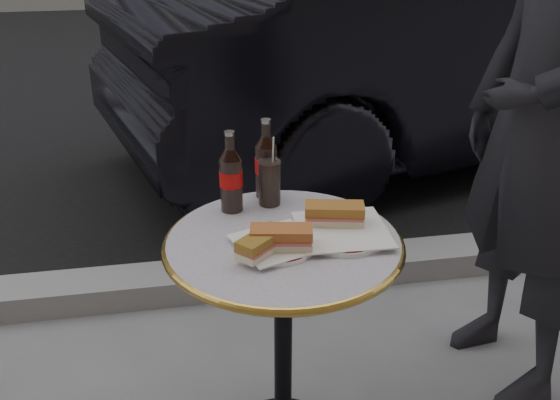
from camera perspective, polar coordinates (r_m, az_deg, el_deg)
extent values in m
cube|color=black|center=(6.56, -7.84, 12.02)|extent=(40.00, 8.00, 0.00)
cube|color=gray|center=(2.72, -3.19, -7.05)|extent=(40.00, 0.20, 0.12)
cylinder|color=white|center=(1.56, -0.37, -4.15)|extent=(0.22, 0.22, 0.01)
cylinder|color=white|center=(1.63, 5.69, -2.97)|extent=(0.29, 0.29, 0.01)
cube|color=olive|center=(1.51, -1.69, -4.10)|extent=(0.14, 0.14, 0.05)
cube|color=#B25F2D|center=(1.53, 0.11, -3.57)|extent=(0.16, 0.10, 0.05)
cube|color=#A5682A|center=(1.64, 4.98, -1.37)|extent=(0.17, 0.10, 0.05)
cylinder|color=black|center=(1.76, -0.97, 1.62)|extent=(0.08, 0.08, 0.13)
imported|color=black|center=(4.28, 16.18, 14.07)|extent=(2.67, 4.69, 1.46)
imported|color=black|center=(2.01, 23.56, 6.34)|extent=(0.51, 0.72, 1.85)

